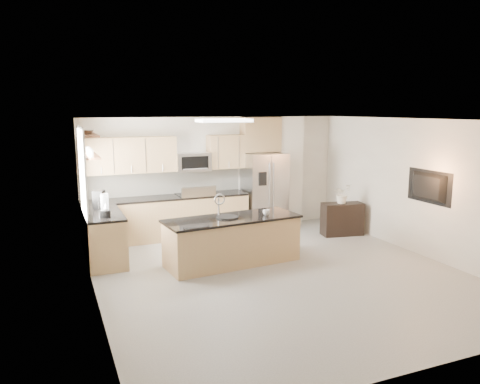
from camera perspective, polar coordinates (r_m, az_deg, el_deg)
name	(u,v)px	position (r m, az deg, el deg)	size (l,w,h in m)	color
floor	(280,274)	(8.13, 4.86, -9.90)	(6.50, 6.50, 0.00)	#ACABA4
ceiling	(282,120)	(7.64, 5.15, 8.74)	(6.00, 6.50, 0.02)	silver
wall_back	(215,174)	(10.73, -3.01, 2.18)	(6.00, 0.02, 2.60)	silver
wall_front	(427,255)	(5.21, 21.83, -7.12)	(6.00, 0.02, 2.60)	silver
wall_left	(93,215)	(6.95, -17.54, -2.64)	(0.02, 6.50, 2.60)	silver
wall_right	(421,188)	(9.53, 21.23, 0.50)	(0.02, 6.50, 2.60)	silver
back_counter	(167,217)	(10.24, -8.85, -3.03)	(3.55, 0.66, 1.44)	tan
left_counter	(104,237)	(8.97, -16.25, -5.28)	(0.66, 1.50, 0.92)	tan
range	(195,215)	(10.39, -5.49, -2.76)	(0.76, 0.64, 1.14)	black
upper_cabinets	(160,154)	(10.15, -9.69, 4.58)	(3.50, 0.33, 0.75)	#A6835A
microwave	(193,162)	(10.31, -5.80, 3.67)	(0.76, 0.40, 0.40)	#B0B0B2
refrigerator	(264,191)	(10.85, 2.95, 0.08)	(0.92, 0.78, 1.78)	#B0B0B2
partition_column	(289,171)	(11.33, 5.96, 2.56)	(0.60, 0.30, 2.60)	white
window	(83,174)	(8.72, -18.61, 2.14)	(0.04, 1.15, 1.65)	white
shelf_lower	(89,156)	(8.79, -17.94, 4.22)	(0.30, 1.20, 0.04)	brown
shelf_upper	(88,135)	(8.76, -18.07, 6.62)	(0.30, 1.20, 0.04)	brown
ceiling_fixture	(224,120)	(8.95, -1.96, 8.71)	(1.00, 0.50, 0.06)	white
island	(232,240)	(8.51, -0.94, -5.91)	(2.53, 1.11, 1.28)	tan
credenza	(342,219)	(10.65, 12.36, -3.24)	(0.90, 0.38, 0.72)	black
cup	(266,212)	(8.59, 3.23, -2.50)	(0.13, 0.13, 0.10)	silver
platter	(227,217)	(8.40, -1.57, -3.07)	(0.41, 0.41, 0.02)	black
blender	(105,207)	(8.43, -16.15, -1.78)	(0.18, 0.18, 0.42)	black
kettle	(106,208)	(8.75, -16.03, -1.89)	(0.18, 0.18, 0.22)	#B0B0B2
coffee_maker	(99,200)	(9.15, -16.80, -0.97)	(0.26, 0.28, 0.35)	black
bowl	(87,131)	(8.86, -18.14, 7.05)	(0.35, 0.35, 0.09)	#B0B0B2
flower_vase	(342,189)	(10.51, 12.35, 0.38)	(0.58, 0.50, 0.64)	white
television	(426,187)	(9.32, 21.69, 0.57)	(1.08, 0.14, 0.62)	black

